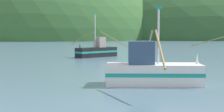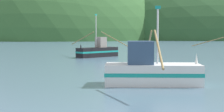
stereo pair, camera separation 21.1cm
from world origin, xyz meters
name	(u,v)px [view 2 (the right image)]	position (x,y,z in m)	size (l,w,h in m)	color
hill_far_left	(209,39)	(91.21, 184.82, 0.00)	(154.29, 123.43, 75.40)	#2D562D
hill_mid_left	(206,37)	(119.90, 244.58, 0.00)	(144.00, 115.20, 85.42)	#2D562D
hill_far_center	(60,39)	(2.53, 177.06, 0.00)	(114.99, 91.99, 79.63)	#386633
hill_mid_right	(210,39)	(85.72, 173.03, 0.00)	(87.19, 69.75, 54.57)	#516B38
fishing_boat_white	(151,70)	(0.03, 17.26, 0.94)	(6.64, 11.89, 5.15)	white
fishing_boat_black	(98,51)	(0.83, 43.60, 0.87)	(6.50, 10.17, 6.04)	black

